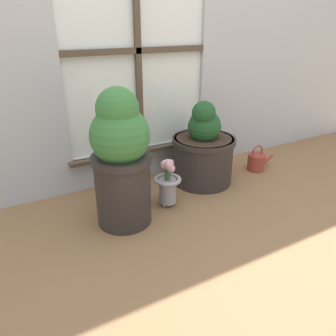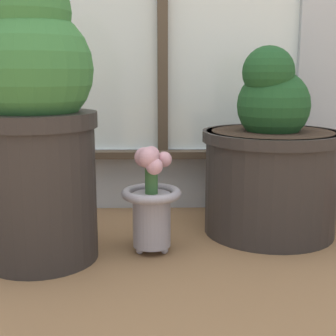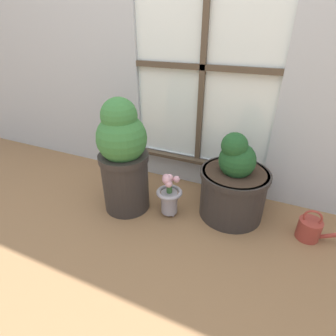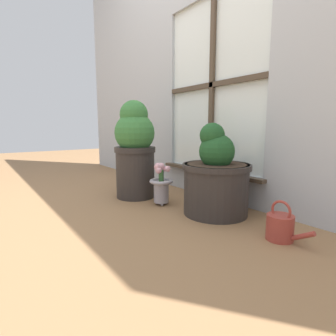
% 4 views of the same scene
% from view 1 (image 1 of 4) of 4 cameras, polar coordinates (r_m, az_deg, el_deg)
% --- Properties ---
extents(ground_plane, '(10.00, 10.00, 0.00)m').
position_cam_1_polar(ground_plane, '(1.84, 4.07, -8.95)').
color(ground_plane, olive).
extents(potted_plant_left, '(0.31, 0.31, 0.73)m').
position_cam_1_polar(potted_plant_left, '(1.67, -8.16, 1.60)').
color(potted_plant_left, '#2D2826').
rests_on(potted_plant_left, ground_plane).
extents(potted_plant_right, '(0.42, 0.42, 0.56)m').
position_cam_1_polar(potted_plant_right, '(2.17, 6.15, 2.94)').
color(potted_plant_right, '#2D2826').
rests_on(potted_plant_right, ground_plane).
extents(flower_vase, '(0.16, 0.16, 0.29)m').
position_cam_1_polar(flower_vase, '(1.90, -0.08, -2.50)').
color(flower_vase, '#99939E').
rests_on(flower_vase, ground_plane).
extents(watering_can, '(0.23, 0.13, 0.19)m').
position_cam_1_polar(watering_can, '(2.48, 15.16, 1.09)').
color(watering_can, '#99382D').
rests_on(watering_can, ground_plane).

